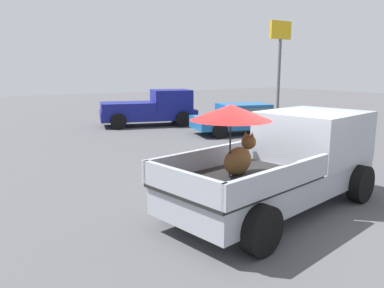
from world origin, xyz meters
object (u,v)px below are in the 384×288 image
at_px(pickup_truck_main, 287,159).
at_px(parked_sedan_near, 242,117).
at_px(pickup_truck_red, 152,108).
at_px(motel_sign, 280,52).

xyz_separation_m(pickup_truck_main, parked_sedan_near, (5.16, 7.50, -0.24)).
relative_size(pickup_truck_red, motel_sign, 0.98).
height_order(pickup_truck_main, pickup_truck_red, pickup_truck_main).
height_order(pickup_truck_main, parked_sedan_near, pickup_truck_main).
height_order(pickup_truck_main, motel_sign, motel_sign).
bearing_deg(pickup_truck_red, pickup_truck_main, -86.79).
bearing_deg(motel_sign, pickup_truck_red, 153.31).
xyz_separation_m(pickup_truck_red, motel_sign, (5.90, -2.96, 2.81)).
xyz_separation_m(pickup_truck_red, parked_sedan_near, (2.15, -4.51, -0.13)).
distance_m(pickup_truck_main, pickup_truck_red, 12.38).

